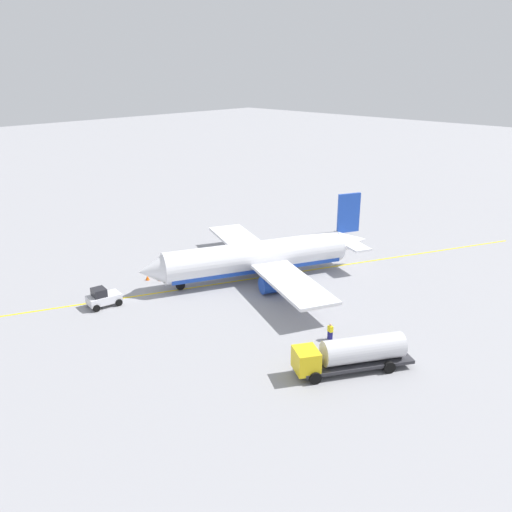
# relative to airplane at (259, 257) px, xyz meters

# --- Properties ---
(ground_plane) EXTENTS (400.00, 400.00, 0.00)m
(ground_plane) POSITION_rel_airplane_xyz_m (0.43, -0.19, -2.75)
(ground_plane) COLOR #939399
(airplane) EXTENTS (29.56, 30.12, 9.86)m
(airplane) POSITION_rel_airplane_xyz_m (0.00, 0.00, 0.00)
(airplane) COLOR white
(airplane) RESTS_ON ground
(fuel_tanker) EXTENTS (10.53, 7.75, 3.15)m
(fuel_tanker) POSITION_rel_airplane_xyz_m (10.26, 21.14, -1.02)
(fuel_tanker) COLOR #2D2D33
(fuel_tanker) RESTS_ON ground
(pushback_tug) EXTENTS (3.88, 2.83, 2.20)m
(pushback_tug) POSITION_rel_airplane_xyz_m (18.35, -6.75, -1.74)
(pushback_tug) COLOR silver
(pushback_tug) RESTS_ON ground
(refueling_worker) EXTENTS (0.49, 0.60, 1.71)m
(refueling_worker) POSITION_rel_airplane_xyz_m (6.95, 16.32, -1.93)
(refueling_worker) COLOR navy
(refueling_worker) RESTS_ON ground
(safety_cone_nose) EXTENTS (0.59, 0.59, 0.65)m
(safety_cone_nose) POSITION_rel_airplane_xyz_m (9.31, -8.29, -2.42)
(safety_cone_nose) COLOR #F2590F
(safety_cone_nose) RESTS_ON ground
(safety_cone_wingtip) EXTENTS (0.54, 0.54, 0.60)m
(safety_cone_wingtip) POSITION_rel_airplane_xyz_m (10.37, -9.62, -2.45)
(safety_cone_wingtip) COLOR #F2590F
(safety_cone_wingtip) RESTS_ON ground
(taxi_line_marking) EXTENTS (75.94, 34.16, 0.01)m
(taxi_line_marking) POSITION_rel_airplane_xyz_m (0.43, -0.19, -2.74)
(taxi_line_marking) COLOR yellow
(taxi_line_marking) RESTS_ON ground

